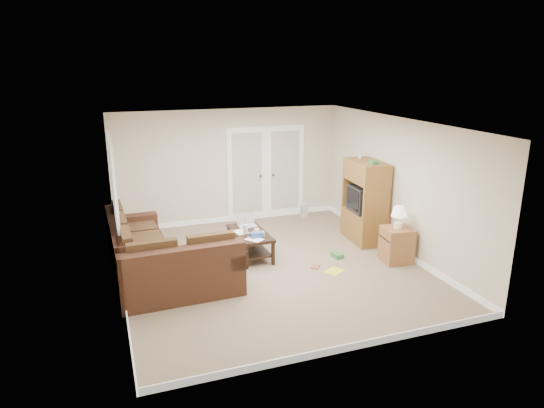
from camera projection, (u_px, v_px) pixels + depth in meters
name	position (u px, v px, depth m)	size (l,w,h in m)	color
floor	(271.00, 267.00, 8.48)	(5.50, 5.50, 0.00)	gray
ceiling	(271.00, 123.00, 7.77)	(5.00, 5.50, 0.02)	white
wall_left	(115.00, 213.00, 7.32)	(0.02, 5.50, 2.50)	beige
wall_right	(398.00, 186.00, 8.93)	(0.02, 5.50, 2.50)	beige
wall_back	(229.00, 166.00, 10.61)	(5.00, 0.02, 2.50)	beige
wall_front	(350.00, 258.00, 5.64)	(5.00, 0.02, 2.50)	beige
baseboards	(271.00, 264.00, 8.46)	(5.00, 5.50, 0.10)	white
french_doors	(266.00, 173.00, 10.91)	(1.80, 0.05, 2.13)	white
window_left	(113.00, 179.00, 8.15)	(0.05, 1.92, 1.42)	white
sectional_sofa	(156.00, 260.00, 7.93)	(1.98, 2.85, 0.87)	#45281A
coffee_table	(250.00, 242.00, 8.91)	(0.61, 1.17, 0.78)	black
tv_armoire	(365.00, 201.00, 9.54)	(0.61, 1.04, 1.73)	brown
side_cabinet	(397.00, 242.00, 8.62)	(0.54, 0.54, 1.03)	#986337
space_heater	(304.00, 210.00, 11.19)	(0.13, 0.11, 0.32)	silver
floor_magazine	(334.00, 271.00, 8.30)	(0.31, 0.25, 0.01)	yellow
floor_greenbox	(337.00, 255.00, 8.88)	(0.16, 0.21, 0.08)	#387D3E
floor_book	(311.00, 266.00, 8.50)	(0.15, 0.20, 0.02)	brown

